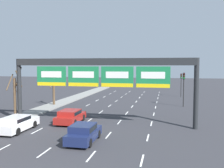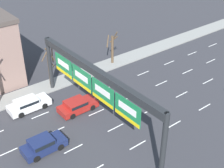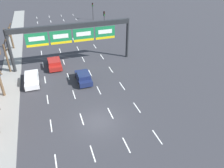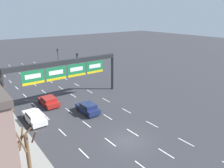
% 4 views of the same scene
% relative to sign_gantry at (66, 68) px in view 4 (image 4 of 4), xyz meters
% --- Properties ---
extents(ground_plane, '(220.00, 220.00, 0.00)m').
position_rel_sign_gantry_xyz_m(ground_plane, '(0.00, -14.70, -5.34)').
color(ground_plane, '#333338').
extents(lane_dashes, '(10.02, 67.00, 0.01)m').
position_rel_sign_gantry_xyz_m(lane_dashes, '(-0.00, -1.20, -5.33)').
color(lane_dashes, white).
rests_on(lane_dashes, ground_plane).
extents(sign_gantry, '(18.55, 0.70, 6.58)m').
position_rel_sign_gantry_xyz_m(sign_gantry, '(0.00, 0.00, 0.00)').
color(sign_gantry, '#232628').
rests_on(sign_gantry, ground_plane).
extents(car_navy, '(1.84, 3.99, 1.42)m').
position_rel_sign_gantry_xyz_m(car_navy, '(0.22, -5.96, -4.58)').
color(car_navy, '#19234C').
rests_on(car_navy, ground_plane).
extents(car_white, '(1.88, 4.55, 1.37)m').
position_rel_sign_gantry_xyz_m(car_white, '(-6.64, -4.15, -4.60)').
color(car_white, silver).
rests_on(car_white, ground_plane).
extents(car_red, '(1.99, 4.24, 1.35)m').
position_rel_sign_gantry_xyz_m(car_red, '(-3.18, -0.13, -4.61)').
color(car_red, maroon).
rests_on(car_red, ground_plane).
extents(traffic_light_near_gantry, '(0.30, 0.35, 4.36)m').
position_rel_sign_gantry_xyz_m(traffic_light_near_gantry, '(9.09, 24.13, -2.21)').
color(traffic_light_near_gantry, black).
rests_on(traffic_light_near_gantry, ground_plane).
extents(traffic_light_mid_block, '(0.30, 0.35, 4.84)m').
position_rel_sign_gantry_xyz_m(traffic_light_mid_block, '(8.79, 12.72, -1.89)').
color(traffic_light_mid_block, black).
rests_on(traffic_light_mid_block, ground_plane).
extents(tree_bare_closest, '(1.60, 1.61, 4.15)m').
position_rel_sign_gantry_xyz_m(tree_bare_closest, '(-10.10, -13.19, -2.90)').
color(tree_bare_closest, brown).
rests_on(tree_bare_closest, sidewalk_left).
extents(tree_bare_third, '(1.58, 1.49, 5.97)m').
position_rel_sign_gantry_xyz_m(tree_bare_third, '(-10.07, -6.34, -2.28)').
color(tree_bare_third, brown).
rests_on(tree_bare_third, sidewalk_left).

